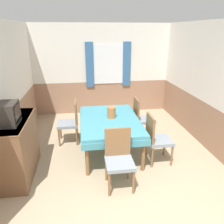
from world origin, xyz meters
The scene contains 11 objects.
wall_back centered at (0.01, 4.48, 1.31)m, with size 4.36×0.10×2.60m.
wall_left centered at (-2.01, 2.23, 1.30)m, with size 0.05×4.86×2.60m.
wall_right centered at (2.01, 2.23, 1.30)m, with size 0.05×4.86×2.60m.
dining_table centered at (-0.09, 2.09, 0.62)m, with size 1.19×1.74×0.72m.
chair_right_near centered at (0.72, 1.56, 0.51)m, with size 0.44×0.44×0.96m.
chair_left_far centered at (-0.90, 2.61, 0.51)m, with size 0.44×0.44×0.96m.
chair_head_near centered at (-0.09, 1.00, 0.51)m, with size 0.44×0.44×0.96m.
chair_right_far centered at (0.72, 2.61, 0.51)m, with size 0.44×0.44×0.96m.
sideboard centered at (-1.74, 1.49, 0.53)m, with size 0.46×1.19×1.04m.
tv centered at (-1.75, 1.33, 1.21)m, with size 0.29×0.38×0.35m.
vase centered at (-0.05, 2.16, 0.83)m, with size 0.17×0.17×0.23m.
Camera 1 is at (-0.62, -1.95, 2.40)m, focal length 35.00 mm.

